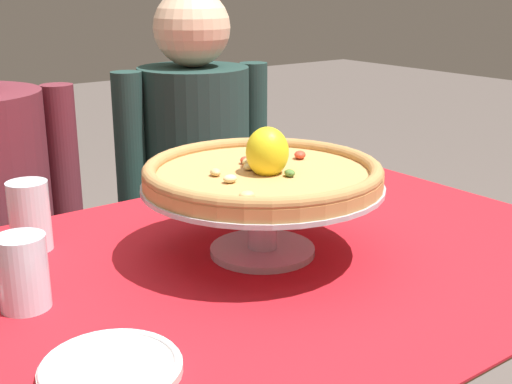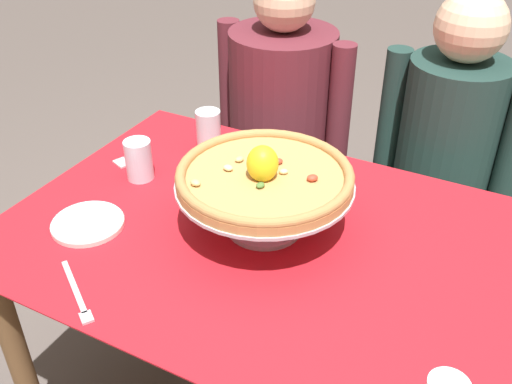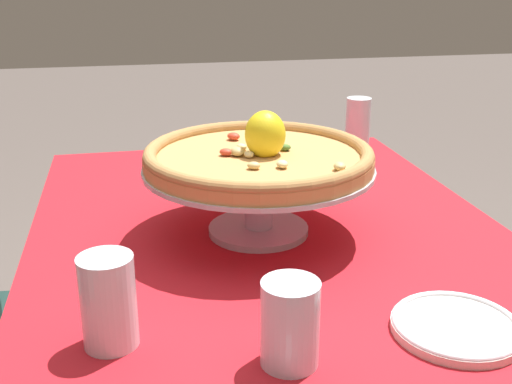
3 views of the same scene
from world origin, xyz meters
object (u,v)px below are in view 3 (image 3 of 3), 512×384
Objects in this scene: pizza at (259,155)px; water_glass_back_left at (109,307)px; water_glass_front_right at (358,127)px; side_plate at (456,326)px; water_glass_side_left at (290,328)px; pizza_stand at (258,185)px.

pizza is 0.42m from water_glass_back_left.
water_glass_front_right is 0.90m from side_plate.
side_plate is (-0.88, 0.18, -0.05)m from water_glass_front_right.
water_glass_front_right is at bearing -25.03° from water_glass_side_left.
pizza is 2.33× the size of side_plate.
pizza is 3.25× the size of water_glass_back_left.
pizza_stand is 2.37× the size of side_plate.
pizza is 2.99× the size of water_glass_front_right.
water_glass_back_left is at bearing 140.16° from pizza.
water_glass_back_left is at bearing 141.92° from water_glass_front_right.
water_glass_front_right is at bearing -36.92° from pizza.
water_glass_side_left is 0.64× the size of side_plate.
water_glass_back_left is 0.72× the size of side_plate.
side_plate is at bearing -153.17° from pizza_stand.
pizza is 0.63m from water_glass_front_right.
water_glass_front_right reaches higher than water_glass_side_left.
water_glass_front_right is at bearing -38.08° from water_glass_back_left.
water_glass_front_right reaches higher than side_plate.
side_plate is (-0.07, -0.46, -0.05)m from water_glass_back_left.
water_glass_front_right is at bearing -36.98° from pizza_stand.
pizza is at bearing 143.08° from water_glass_front_right.
water_glass_back_left is at bearing 68.24° from water_glass_side_left.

